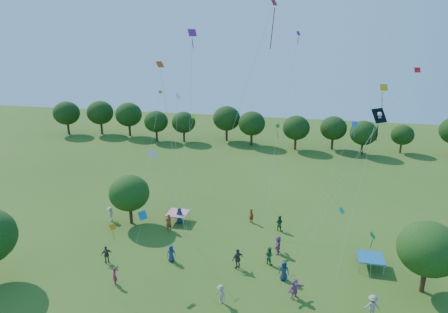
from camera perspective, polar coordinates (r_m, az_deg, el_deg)
near_tree_north at (r=44.31m, az=-13.39°, el=-5.09°), size 4.34×4.34×5.55m
near_tree_east at (r=36.04m, az=27.21°, el=-11.66°), size 4.80×4.80×6.10m
treeline at (r=72.54m, az=5.59°, el=4.70°), size 88.01×8.77×6.77m
tent_red_stripe at (r=44.78m, az=-6.64°, el=-8.03°), size 2.20×2.20×1.10m
tent_blue at (r=38.88m, az=20.23°, el=-13.39°), size 2.20×2.20×1.10m
crowd_person_0 at (r=37.94m, az=-7.56°, el=-13.56°), size 0.91×0.79×1.62m
crowd_person_1 at (r=43.05m, az=-7.91°, el=-9.33°), size 0.79×0.83×1.89m
crowd_person_3 at (r=33.29m, az=20.41°, el=-19.42°), size 1.27×0.69×1.86m
crowd_person_5 at (r=33.66m, az=10.09°, el=-18.09°), size 1.56×1.59×1.76m
crowd_person_6 at (r=44.47m, az=-6.37°, el=-8.38°), size 0.93×0.54×1.82m
crowd_person_7 at (r=35.86m, az=-15.36°, el=-16.18°), size 0.67×0.70×1.59m
crowd_person_8 at (r=37.51m, az=6.46°, el=-13.87°), size 0.94×0.80×1.67m
crowd_person_9 at (r=32.79m, az=-0.47°, el=-19.06°), size 1.09×1.02×1.59m
crowd_person_10 at (r=38.91m, az=-16.42°, el=-13.27°), size 1.08×0.95×1.70m
crowd_person_11 at (r=39.04m, az=7.71°, el=-12.40°), size 0.72×1.76×1.86m
crowd_person_12 at (r=35.53m, az=8.56°, el=-15.85°), size 0.89×0.50×1.77m
crowd_person_13 at (r=44.49m, az=3.92°, el=-8.43°), size 0.73×0.66×1.64m
crowd_person_14 at (r=43.15m, az=7.90°, el=-9.40°), size 0.93×0.68×1.70m
crowd_person_15 at (r=46.43m, az=-15.91°, el=-7.91°), size 0.67×1.17×1.70m
crowd_person_16 at (r=36.60m, az=1.98°, el=-14.39°), size 1.18×1.15×1.93m
pirate_kite at (r=29.46m, az=20.91°, el=4.73°), size 6.59×2.75×13.93m
red_high_kite at (r=31.53m, az=4.85°, el=14.43°), size 6.69×1.64×21.43m
small_kite_0 at (r=38.57m, az=21.74°, el=5.01°), size 9.28×2.46×15.96m
small_kite_1 at (r=31.73m, az=20.52°, el=3.37°), size 2.88×4.20×15.27m
small_kite_2 at (r=46.79m, az=-9.86°, el=4.65°), size 0.93×6.73×12.26m
small_kite_3 at (r=27.98m, az=20.36°, el=-12.43°), size 0.76×0.94×6.88m
small_kite_4 at (r=39.72m, az=16.95°, el=1.61°), size 4.43×2.92×10.79m
small_kite_5 at (r=43.10m, az=9.44°, el=10.26°), size 2.14×7.79×18.90m
small_kite_6 at (r=42.34m, az=-6.79°, el=4.99°), size 0.46×3.55×12.63m
small_kite_7 at (r=30.83m, az=16.31°, el=-9.34°), size 0.49×0.66×6.76m
small_kite_8 at (r=28.08m, az=-7.71°, el=3.40°), size 1.01×3.15×17.16m
small_kite_9 at (r=32.73m, az=-15.84°, el=-10.64°), size 2.14×0.60×4.82m
small_kite_10 at (r=40.41m, az=-5.39°, el=1.96°), size 3.12×1.46×11.06m
small_kite_11 at (r=42.71m, az=7.30°, el=1.19°), size 0.72×5.23×9.42m
small_kite_12 at (r=34.29m, az=-11.64°, el=-8.63°), size 1.72×0.80×4.71m
small_kite_13 at (r=34.31m, az=-4.74°, el=11.02°), size 1.93×1.92×19.13m
small_kite_14 at (r=36.59m, az=-9.44°, el=-1.24°), size 2.49×2.83×8.76m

